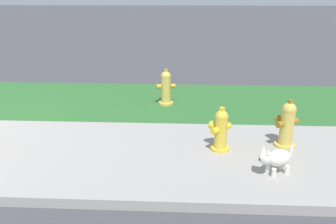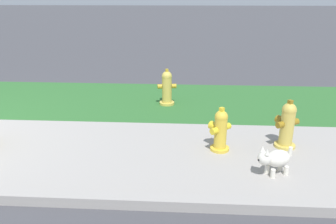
# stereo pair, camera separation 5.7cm
# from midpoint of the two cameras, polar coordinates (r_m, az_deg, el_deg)

# --- Properties ---
(fire_hydrant_by_grass_verge) EXTENTS (0.37, 0.35, 0.72)m
(fire_hydrant_by_grass_verge) POSITION_cam_midpoint_polar(r_m,az_deg,el_deg) (4.95, 19.66, -2.08)
(fire_hydrant_by_grass_verge) COLOR gold
(fire_hydrant_by_grass_verge) RESTS_ON ground
(fire_hydrant_mid_block) EXTENTS (0.38, 0.35, 0.72)m
(fire_hydrant_mid_block) POSITION_cam_midpoint_polar(r_m,az_deg,el_deg) (6.49, -0.62, 4.26)
(fire_hydrant_mid_block) COLOR gold
(fire_hydrant_mid_block) RESTS_ON ground
(fire_hydrant_across_street) EXTENTS (0.33, 0.33, 0.64)m
(fire_hydrant_across_street) POSITION_cam_midpoint_polar(r_m,az_deg,el_deg) (4.63, 8.78, -3.15)
(fire_hydrant_across_street) COLOR gold
(fire_hydrant_across_street) RESTS_ON ground
(small_white_dog) EXTENTS (0.45, 0.32, 0.41)m
(small_white_dog) POSITION_cam_midpoint_polar(r_m,az_deg,el_deg) (4.19, 17.84, -7.69)
(small_white_dog) COLOR silver
(small_white_dog) RESTS_ON ground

